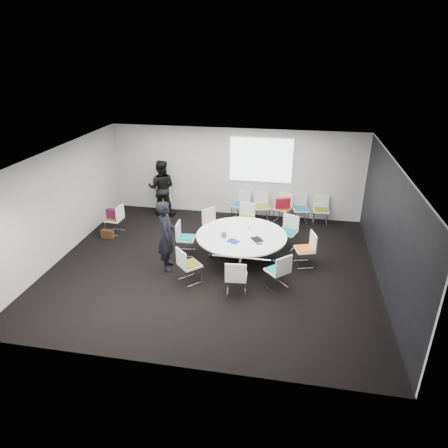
% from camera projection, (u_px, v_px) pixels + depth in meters
% --- Properties ---
extents(room_shell, '(8.08, 7.08, 2.88)m').
position_uv_depth(room_shell, '(217.00, 215.00, 9.49)').
color(room_shell, black).
rests_on(room_shell, ground).
extents(conference_table, '(2.28, 2.28, 0.73)m').
position_uv_depth(conference_table, '(241.00, 241.00, 10.13)').
color(conference_table, silver).
rests_on(conference_table, ground).
extents(projection_screen, '(1.90, 0.03, 1.35)m').
position_uv_depth(projection_screen, '(261.00, 160.00, 12.29)').
color(projection_screen, white).
rests_on(projection_screen, room_shell).
extents(chair_ring_a, '(0.56, 0.57, 0.88)m').
position_uv_depth(chair_ring_a, '(304.00, 255.00, 10.02)').
color(chair_ring_a, silver).
rests_on(chair_ring_a, ground).
extents(chair_ring_b, '(0.59, 0.58, 0.88)m').
position_uv_depth(chair_ring_b, '(287.00, 238.00, 10.93)').
color(chair_ring_b, silver).
rests_on(chair_ring_b, ground).
extents(chair_ring_c, '(0.49, 0.48, 0.88)m').
position_uv_depth(chair_ring_c, '(246.00, 224.00, 11.74)').
color(chair_ring_c, silver).
rests_on(chair_ring_c, ground).
extents(chair_ring_d, '(0.64, 0.64, 0.88)m').
position_uv_depth(chair_ring_d, '(213.00, 230.00, 11.39)').
color(chair_ring_d, silver).
rests_on(chair_ring_d, ground).
extents(chair_ring_e, '(0.47, 0.48, 0.88)m').
position_uv_depth(chair_ring_e, '(186.00, 244.00, 10.58)').
color(chair_ring_e, silver).
rests_on(chair_ring_e, ground).
extents(chair_ring_f, '(0.64, 0.64, 0.88)m').
position_uv_depth(chair_ring_f, '(189.00, 271.00, 9.31)').
color(chair_ring_f, silver).
rests_on(chair_ring_f, ground).
extents(chair_ring_g, '(0.49, 0.48, 0.88)m').
position_uv_depth(chair_ring_g, '(236.00, 283.00, 8.83)').
color(chair_ring_g, silver).
rests_on(chair_ring_g, ground).
extents(chair_ring_h, '(0.64, 0.64, 0.88)m').
position_uv_depth(chair_ring_h, '(277.00, 277.00, 9.08)').
color(chair_ring_h, silver).
rests_on(chair_ring_h, ground).
extents(chair_back_a, '(0.60, 0.60, 0.88)m').
position_uv_depth(chair_back_a, '(240.00, 210.00, 12.75)').
color(chair_back_a, silver).
rests_on(chair_back_a, ground).
extents(chair_back_b, '(0.56, 0.56, 0.88)m').
position_uv_depth(chair_back_b, '(262.00, 212.00, 12.62)').
color(chair_back_b, silver).
rests_on(chair_back_b, ground).
extents(chair_back_c, '(0.60, 0.59, 0.88)m').
position_uv_depth(chair_back_c, '(283.00, 213.00, 12.51)').
color(chair_back_c, silver).
rests_on(chair_back_c, ground).
extents(chair_back_d, '(0.55, 0.54, 0.88)m').
position_uv_depth(chair_back_d, '(300.00, 214.00, 12.44)').
color(chair_back_d, silver).
rests_on(chair_back_d, ground).
extents(chair_back_e, '(0.47, 0.46, 0.88)m').
position_uv_depth(chair_back_e, '(321.00, 215.00, 12.36)').
color(chair_back_e, silver).
rests_on(chair_back_e, ground).
extents(chair_spare_left, '(0.48, 0.49, 0.88)m').
position_uv_depth(chair_spare_left, '(115.00, 224.00, 11.73)').
color(chair_spare_left, silver).
rests_on(chair_spare_left, ground).
extents(chair_person_back, '(0.59, 0.58, 0.88)m').
position_uv_depth(chair_person_back, '(164.00, 205.00, 13.19)').
color(chair_person_back, silver).
rests_on(chair_person_back, ground).
extents(person_main, '(0.56, 0.73, 1.78)m').
position_uv_depth(person_main, '(167.00, 236.00, 9.63)').
color(person_main, black).
rests_on(person_main, ground).
extents(person_back, '(0.96, 0.79, 1.82)m').
position_uv_depth(person_back, '(162.00, 188.00, 12.77)').
color(person_back, black).
rests_on(person_back, ground).
extents(laptop, '(0.25, 0.33, 0.02)m').
position_uv_depth(laptop, '(226.00, 235.00, 10.00)').
color(laptop, '#333338').
rests_on(laptop, conference_table).
extents(laptop_lid, '(0.07, 0.30, 0.22)m').
position_uv_depth(laptop_lid, '(223.00, 228.00, 10.09)').
color(laptop_lid, silver).
rests_on(laptop_lid, conference_table).
extents(notebook_black, '(0.35, 0.37, 0.02)m').
position_uv_depth(notebook_black, '(257.00, 239.00, 9.79)').
color(notebook_black, black).
rests_on(notebook_black, conference_table).
extents(tablet_folio, '(0.32, 0.30, 0.03)m').
position_uv_depth(tablet_folio, '(233.00, 241.00, 9.70)').
color(tablet_folio, navy).
rests_on(tablet_folio, conference_table).
extents(papers_right, '(0.37, 0.35, 0.00)m').
position_uv_depth(papers_right, '(266.00, 230.00, 10.28)').
color(papers_right, silver).
rests_on(papers_right, conference_table).
extents(papers_front, '(0.32, 0.24, 0.00)m').
position_uv_depth(papers_front, '(270.00, 237.00, 9.91)').
color(papers_front, white).
rests_on(papers_front, conference_table).
extents(cup, '(0.08, 0.08, 0.09)m').
position_uv_depth(cup, '(249.00, 228.00, 10.33)').
color(cup, white).
rests_on(cup, conference_table).
extents(phone, '(0.14, 0.07, 0.01)m').
position_uv_depth(phone, '(260.00, 244.00, 9.58)').
color(phone, black).
rests_on(phone, conference_table).
extents(maroon_bag, '(0.40, 0.14, 0.28)m').
position_uv_depth(maroon_bag, '(114.00, 214.00, 11.59)').
color(maroon_bag, '#4F152F').
rests_on(maroon_bag, chair_spare_left).
extents(brown_bag, '(0.37, 0.18, 0.24)m').
position_uv_depth(brown_bag, '(107.00, 234.00, 11.51)').
color(brown_bag, '#392312').
rests_on(brown_bag, ground).
extents(red_jacket, '(0.47, 0.29, 0.36)m').
position_uv_depth(red_jacket, '(283.00, 203.00, 12.13)').
color(red_jacket, '#AA1424').
rests_on(red_jacket, chair_back_c).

